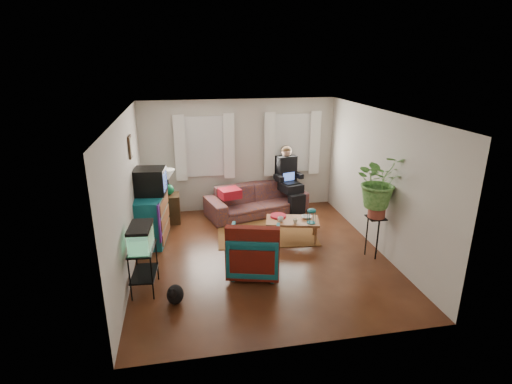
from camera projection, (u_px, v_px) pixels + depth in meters
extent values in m
cube|color=#4F2B14|center=(260.00, 255.00, 7.41)|extent=(4.50, 5.00, 0.01)
cube|color=white|center=(260.00, 114.00, 6.58)|extent=(4.50, 5.00, 0.01)
cube|color=silver|center=(239.00, 156.00, 9.32)|extent=(4.50, 0.01, 2.60)
cube|color=silver|center=(302.00, 254.00, 4.67)|extent=(4.50, 0.01, 2.60)
cube|color=silver|center=(127.00, 196.00, 6.60)|extent=(0.01, 5.00, 2.60)
cube|color=silver|center=(379.00, 181.00, 7.39)|extent=(0.01, 5.00, 2.60)
cube|color=white|center=(205.00, 147.00, 9.08)|extent=(1.08, 0.04, 1.38)
cube|color=white|center=(292.00, 143.00, 9.44)|extent=(1.08, 0.04, 1.38)
cube|color=white|center=(205.00, 147.00, 9.01)|extent=(1.36, 0.06, 1.50)
cube|color=white|center=(292.00, 144.00, 9.37)|extent=(1.36, 0.06, 1.50)
cube|color=#3D2616|center=(131.00, 147.00, 7.19)|extent=(0.04, 0.32, 0.40)
cube|color=maroon|center=(266.00, 231.00, 8.41)|extent=(2.14, 1.78, 0.01)
imported|color=brown|center=(257.00, 195.00, 9.23)|extent=(2.47, 1.49, 0.91)
cube|color=#3C2016|center=(170.00, 208.00, 8.80)|extent=(0.44, 0.44, 0.63)
cube|color=navy|center=(151.00, 218.00, 7.84)|extent=(0.65, 1.11, 0.95)
cube|color=black|center=(150.00, 181.00, 7.71)|extent=(0.64, 0.59, 0.51)
cube|color=black|center=(144.00, 269.00, 6.19)|extent=(0.41, 0.67, 0.72)
cube|color=#7FD899|center=(141.00, 237.00, 6.01)|extent=(0.37, 0.61, 0.38)
ellipsoid|color=black|center=(175.00, 293.00, 5.93)|extent=(0.33, 0.43, 0.33)
imported|color=navy|center=(254.00, 249.00, 6.70)|extent=(1.01, 0.98, 0.86)
cube|color=#9E0A0A|center=(252.00, 248.00, 6.33)|extent=(0.88, 0.42, 0.71)
cube|color=brown|center=(292.00, 230.00, 7.97)|extent=(1.14, 0.80, 0.43)
imported|color=white|center=(281.00, 219.00, 7.81)|extent=(0.14, 0.14, 0.09)
imported|color=beige|center=(295.00, 221.00, 7.72)|extent=(0.11, 0.11, 0.09)
imported|color=white|center=(306.00, 217.00, 7.97)|extent=(0.25, 0.25, 0.05)
cylinder|color=#B21414|center=(278.00, 216.00, 8.04)|extent=(0.39, 0.39, 0.04)
cube|color=black|center=(374.00, 237.00, 7.26)|extent=(0.33, 0.33, 0.77)
imported|color=#599947|center=(379.00, 189.00, 6.96)|extent=(0.89, 0.77, 0.98)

